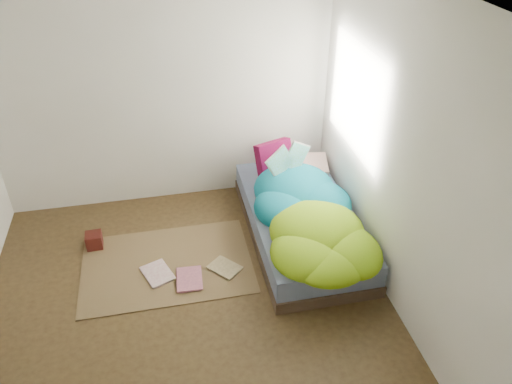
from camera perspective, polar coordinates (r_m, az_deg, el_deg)
ground at (r=4.51m, az=-7.75°, el=-12.61°), size 3.50×3.50×0.00m
room_walls at (r=3.53m, az=-9.55°, el=5.99°), size 3.54×3.54×2.62m
bed at (r=5.09m, az=5.12°, el=-3.50°), size 1.00×2.00×0.34m
duvet at (r=4.72m, az=6.07°, el=-1.80°), size 0.96×1.84×0.34m
rug at (r=4.90m, az=-10.12°, el=-8.16°), size 1.60×1.10×0.01m
pillow_floral at (r=5.56m, az=5.33°, el=2.95°), size 0.59×0.43×0.12m
pillow_magenta at (r=5.39m, az=2.14°, el=3.71°), size 0.42×0.25×0.40m
open_book at (r=5.00m, az=3.80°, el=4.73°), size 0.44×0.26×0.27m
wooden_box at (r=5.23m, az=-18.01°, el=-5.27°), size 0.16×0.16×0.15m
floor_book_a at (r=4.77m, az=-12.49°, el=-9.61°), size 0.34×0.39×0.02m
floor_book_b at (r=4.70m, az=-9.08°, el=-9.97°), size 0.25×0.33×0.03m
floor_book_c at (r=4.72m, az=-4.42°, el=-9.33°), size 0.35×0.36×0.02m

